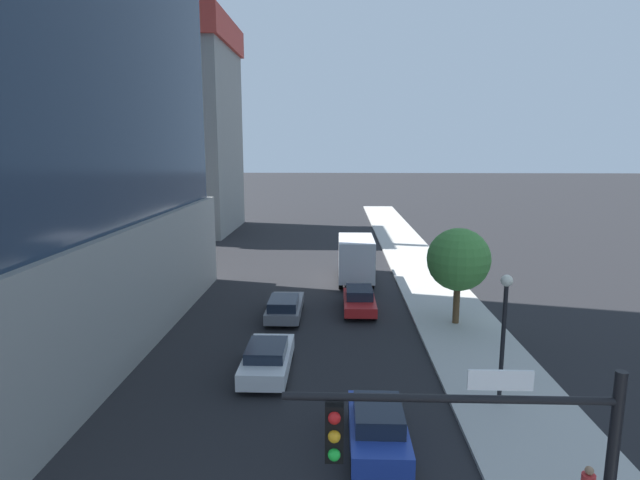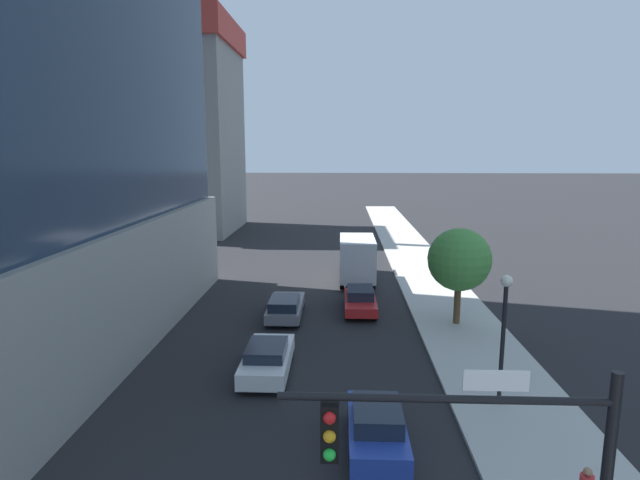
% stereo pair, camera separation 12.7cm
% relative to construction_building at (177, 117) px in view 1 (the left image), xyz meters
% --- Properties ---
extents(sidewalk, '(4.73, 120.00, 0.15)m').
position_rel_construction_building_xyz_m(sidewalk, '(25.14, -34.89, -13.15)').
color(sidewalk, '#B2AFA8').
rests_on(sidewalk, ground).
extents(construction_building, '(16.47, 14.94, 31.90)m').
position_rel_construction_building_xyz_m(construction_building, '(0.00, 0.00, 0.00)').
color(construction_building, gray).
rests_on(construction_building, ground).
extents(traffic_light_pole, '(5.77, 0.48, 5.85)m').
position_rel_construction_building_xyz_m(traffic_light_pole, '(21.08, -51.46, -9.02)').
color(traffic_light_pole, black).
rests_on(traffic_light_pole, sidewalk).
extents(street_lamp, '(0.44, 0.44, 4.98)m').
position_rel_construction_building_xyz_m(street_lamp, '(24.61, -41.36, -9.74)').
color(street_lamp, black).
rests_on(street_lamp, sidewalk).
extents(street_tree, '(3.41, 3.41, 5.28)m').
position_rel_construction_building_xyz_m(street_tree, '(25.00, -32.36, -9.51)').
color(street_tree, brown).
rests_on(street_tree, sidewalk).
extents(car_white, '(1.94, 4.60, 1.41)m').
position_rel_construction_building_xyz_m(car_white, '(15.45, -38.87, -12.51)').
color(car_white, silver).
rests_on(car_white, ground).
extents(car_red, '(1.85, 4.41, 1.41)m').
position_rel_construction_building_xyz_m(car_red, '(19.78, -30.07, -12.51)').
color(car_red, red).
rests_on(car_red, ground).
extents(car_gray, '(1.89, 4.69, 1.38)m').
position_rel_construction_building_xyz_m(car_gray, '(15.45, -31.52, -12.52)').
color(car_gray, slate).
rests_on(car_gray, ground).
extents(car_blue, '(1.82, 4.17, 1.55)m').
position_rel_construction_building_xyz_m(car_blue, '(19.78, -44.37, -12.44)').
color(car_blue, '#233D9E').
rests_on(car_blue, ground).
extents(box_truck, '(2.46, 6.89, 3.38)m').
position_rel_construction_building_xyz_m(box_truck, '(19.78, -23.09, -11.35)').
color(box_truck, silver).
rests_on(box_truck, ground).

